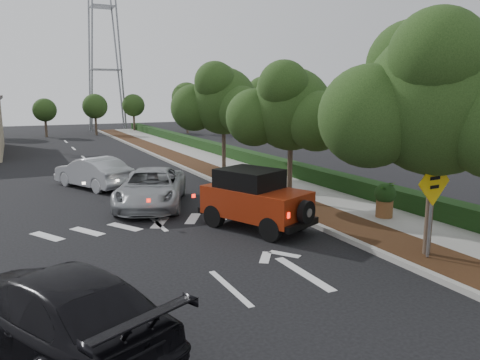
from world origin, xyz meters
TOP-DOWN VIEW (x-y plane):
  - ground at (0.00, 0.00)m, footprint 120.00×120.00m
  - curb at (4.60, 12.00)m, footprint 0.20×70.00m
  - planting_strip at (5.60, 12.00)m, footprint 1.80×70.00m
  - sidewalk at (7.50, 12.00)m, footprint 2.00×70.00m
  - hedge at (8.90, 12.00)m, footprint 0.80×70.00m
  - transmission_tower at (6.00, 48.00)m, footprint 7.00×4.00m
  - street_tree_near at (5.60, -0.50)m, footprint 3.80×3.80m
  - street_tree_mid at (5.60, 6.50)m, footprint 3.20×3.20m
  - street_tree_far at (5.60, 13.00)m, footprint 3.40×3.40m
  - red_jeep at (2.65, 4.10)m, footprint 2.94×3.99m
  - silver_suv_ahead at (0.50, 8.48)m, footprint 4.22×5.73m
  - black_suv_oncoming at (-3.80, -1.13)m, footprint 4.08×5.61m
  - silver_sedan_oncoming at (-1.00, 13.26)m, footprint 3.22×4.61m
  - speed_hump_sign at (5.40, -0.75)m, footprint 1.23×0.16m
  - terracotta_planter at (7.24, 2.90)m, footprint 0.72×0.72m

SIDE VIEW (x-z plane):
  - ground at x=0.00m, z-range 0.00..0.00m
  - transmission_tower at x=6.00m, z-range -14.00..14.00m
  - street_tree_near at x=5.60m, z-range -2.96..2.96m
  - street_tree_mid at x=5.60m, z-range -2.66..2.66m
  - street_tree_far at x=5.60m, z-range -2.81..2.81m
  - planting_strip at x=5.60m, z-range 0.00..0.12m
  - sidewalk at x=7.50m, z-range 0.00..0.12m
  - curb at x=4.60m, z-range 0.00..0.15m
  - hedge at x=8.90m, z-range 0.00..0.80m
  - silver_sedan_oncoming at x=-1.00m, z-range 0.00..1.44m
  - silver_suv_ahead at x=0.50m, z-range 0.00..1.45m
  - black_suv_oncoming at x=-3.80m, z-range 0.00..1.51m
  - terracotta_planter at x=7.24m, z-range 0.22..1.48m
  - red_jeep at x=2.65m, z-range 0.02..1.97m
  - speed_hump_sign at x=5.40m, z-range 0.50..3.12m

